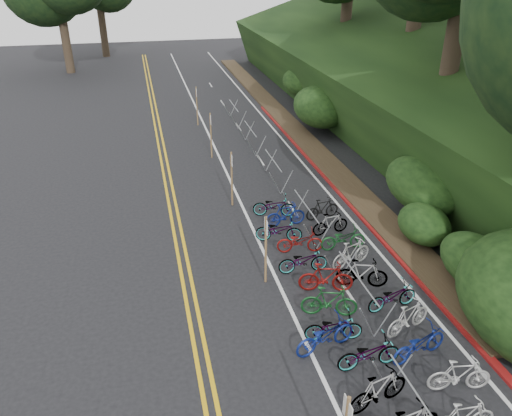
# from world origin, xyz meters

# --- Properties ---
(ground) EXTENTS (120.00, 120.00, 0.00)m
(ground) POSITION_xyz_m (0.00, 0.00, 0.00)
(ground) COLOR black
(ground) RESTS_ON ground
(road_markings) EXTENTS (7.47, 80.00, 0.01)m
(road_markings) POSITION_xyz_m (0.63, 10.10, 0.00)
(road_markings) COLOR gold
(road_markings) RESTS_ON ground
(red_curb) EXTENTS (0.25, 28.00, 0.10)m
(red_curb) POSITION_xyz_m (5.70, 12.00, 0.05)
(red_curb) COLOR maroon
(red_curb) RESTS_ON ground
(embankment) EXTENTS (14.30, 48.14, 9.11)m
(embankment) POSITION_xyz_m (12.96, 19.04, 2.57)
(embankment) COLOR black
(embankment) RESTS_ON ground
(bike_racks_rest) EXTENTS (1.14, 23.00, 1.17)m
(bike_racks_rest) POSITION_xyz_m (3.00, 13.00, 0.85)
(bike_racks_rest) COLOR gray
(bike_racks_rest) RESTS_ON ground
(signposts_rest) EXTENTS (0.08, 18.40, 2.50)m
(signposts_rest) POSITION_xyz_m (0.60, 14.00, 1.43)
(signposts_rest) COLOR brown
(signposts_rest) RESTS_ON ground
(bike_front) EXTENTS (1.12, 2.00, 1.00)m
(bike_front) POSITION_xyz_m (1.41, 1.46, 0.50)
(bike_front) COLOR navy
(bike_front) RESTS_ON ground
(bike_valet) EXTENTS (3.38, 14.61, 1.08)m
(bike_valet) POSITION_xyz_m (2.94, 3.06, 0.49)
(bike_valet) COLOR maroon
(bike_valet) RESTS_ON ground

